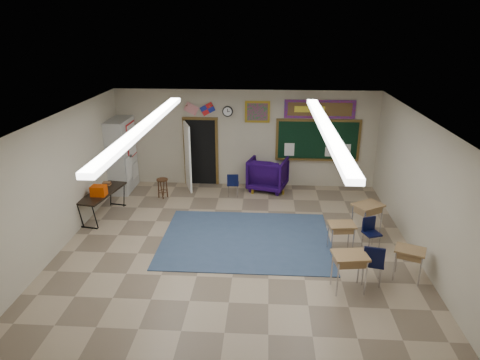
# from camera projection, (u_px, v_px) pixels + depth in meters

# --- Properties ---
(floor) EXTENTS (9.00, 9.00, 0.00)m
(floor) POSITION_uv_depth(u_px,v_px,m) (235.00, 257.00, 9.49)
(floor) COLOR gray
(floor) RESTS_ON ground
(back_wall) EXTENTS (8.00, 0.04, 3.00)m
(back_wall) POSITION_uv_depth(u_px,v_px,m) (246.00, 139.00, 13.17)
(back_wall) COLOR #B4AC92
(back_wall) RESTS_ON floor
(front_wall) EXTENTS (8.00, 0.04, 3.00)m
(front_wall) POSITION_uv_depth(u_px,v_px,m) (205.00, 348.00, 4.75)
(front_wall) COLOR #B4AC92
(front_wall) RESTS_ON floor
(left_wall) EXTENTS (0.04, 9.00, 3.00)m
(left_wall) POSITION_uv_depth(u_px,v_px,m) (50.00, 190.00, 9.20)
(left_wall) COLOR #B4AC92
(left_wall) RESTS_ON floor
(right_wall) EXTENTS (0.04, 9.00, 3.00)m
(right_wall) POSITION_uv_depth(u_px,v_px,m) (430.00, 199.00, 8.73)
(right_wall) COLOR #B4AC92
(right_wall) RESTS_ON floor
(ceiling) EXTENTS (8.00, 9.00, 0.04)m
(ceiling) POSITION_uv_depth(u_px,v_px,m) (235.00, 124.00, 8.44)
(ceiling) COLOR silver
(ceiling) RESTS_ON back_wall
(area_rug) EXTENTS (4.00, 3.00, 0.02)m
(area_rug) POSITION_uv_depth(u_px,v_px,m) (246.00, 239.00, 10.22)
(area_rug) COLOR #334662
(area_rug) RESTS_ON floor
(fluorescent_strips) EXTENTS (3.86, 6.00, 0.10)m
(fluorescent_strips) POSITION_uv_depth(u_px,v_px,m) (235.00, 127.00, 8.46)
(fluorescent_strips) COLOR white
(fluorescent_strips) RESTS_ON ceiling
(doorway) EXTENTS (1.10, 0.89, 2.16)m
(doorway) POSITION_uv_depth(u_px,v_px,m) (197.00, 153.00, 13.27)
(doorway) COLOR black
(doorway) RESTS_ON back_wall
(chalkboard) EXTENTS (2.55, 0.14, 1.30)m
(chalkboard) POSITION_uv_depth(u_px,v_px,m) (318.00, 141.00, 13.02)
(chalkboard) COLOR brown
(chalkboard) RESTS_ON back_wall
(bulletin_board) EXTENTS (2.10, 0.05, 0.55)m
(bulletin_board) POSITION_uv_depth(u_px,v_px,m) (320.00, 109.00, 12.68)
(bulletin_board) COLOR #A90E17
(bulletin_board) RESTS_ON back_wall
(framed_art_print) EXTENTS (0.75, 0.05, 0.65)m
(framed_art_print) POSITION_uv_depth(u_px,v_px,m) (257.00, 112.00, 12.82)
(framed_art_print) COLOR olive
(framed_art_print) RESTS_ON back_wall
(wall_clock) EXTENTS (0.32, 0.05, 0.32)m
(wall_clock) POSITION_uv_depth(u_px,v_px,m) (228.00, 111.00, 12.87)
(wall_clock) COLOR black
(wall_clock) RESTS_ON back_wall
(wall_flags) EXTENTS (1.16, 0.06, 0.70)m
(wall_flags) POSITION_uv_depth(u_px,v_px,m) (199.00, 107.00, 12.85)
(wall_flags) COLOR red
(wall_flags) RESTS_ON back_wall
(storage_cabinet) EXTENTS (0.59, 1.25, 2.20)m
(storage_cabinet) POSITION_uv_depth(u_px,v_px,m) (122.00, 155.00, 12.92)
(storage_cabinet) COLOR #ADADA8
(storage_cabinet) RESTS_ON floor
(wingback_armchair) EXTENTS (1.35, 1.37, 1.02)m
(wingback_armchair) POSITION_uv_depth(u_px,v_px,m) (268.00, 173.00, 13.15)
(wingback_armchair) COLOR #180537
(wingback_armchair) RESTS_ON floor
(student_chair_reading) EXTENTS (0.38, 0.38, 0.73)m
(student_chair_reading) POSITION_uv_depth(u_px,v_px,m) (233.00, 184.00, 12.67)
(student_chair_reading) COLOR black
(student_chair_reading) RESTS_ON floor
(student_chair_desk_a) EXTENTS (0.52, 0.52, 0.87)m
(student_chair_desk_a) POSITION_uv_depth(u_px,v_px,m) (373.00, 263.00, 8.42)
(student_chair_desk_a) COLOR black
(student_chair_desk_a) RESTS_ON floor
(student_chair_desk_b) EXTENTS (0.47, 0.47, 0.72)m
(student_chair_desk_b) POSITION_uv_depth(u_px,v_px,m) (372.00, 234.00, 9.71)
(student_chair_desk_b) COLOR black
(student_chair_desk_b) RESTS_ON floor
(student_desk_front_left) EXTENTS (0.63, 0.50, 0.69)m
(student_desk_front_left) POSITION_uv_depth(u_px,v_px,m) (341.00, 236.00, 9.57)
(student_desk_front_left) COLOR #9C7C48
(student_desk_front_left) RESTS_ON floor
(student_desk_front_right) EXTENTS (0.83, 0.78, 0.80)m
(student_desk_front_right) POSITION_uv_depth(u_px,v_px,m) (367.00, 218.00, 10.33)
(student_desk_front_right) COLOR #9C7C48
(student_desk_front_right) RESTS_ON floor
(student_desk_back_left) EXTENTS (0.71, 0.57, 0.78)m
(student_desk_back_left) POSITION_uv_depth(u_px,v_px,m) (349.00, 270.00, 8.18)
(student_desk_back_left) COLOR #9C7C48
(student_desk_back_left) RESTS_ON floor
(student_desk_back_right) EXTENTS (0.69, 0.62, 0.68)m
(student_desk_back_right) POSITION_uv_depth(u_px,v_px,m) (408.00, 262.00, 8.54)
(student_desk_back_right) COLOR #9C7C48
(student_desk_back_right) RESTS_ON floor
(folding_table) EXTENTS (0.84, 1.75, 0.96)m
(folding_table) POSITION_uv_depth(u_px,v_px,m) (103.00, 203.00, 11.32)
(folding_table) COLOR black
(folding_table) RESTS_ON floor
(wooden_stool) EXTENTS (0.33, 0.33, 0.58)m
(wooden_stool) POSITION_uv_depth(u_px,v_px,m) (163.00, 188.00, 12.57)
(wooden_stool) COLOR #472715
(wooden_stool) RESTS_ON floor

